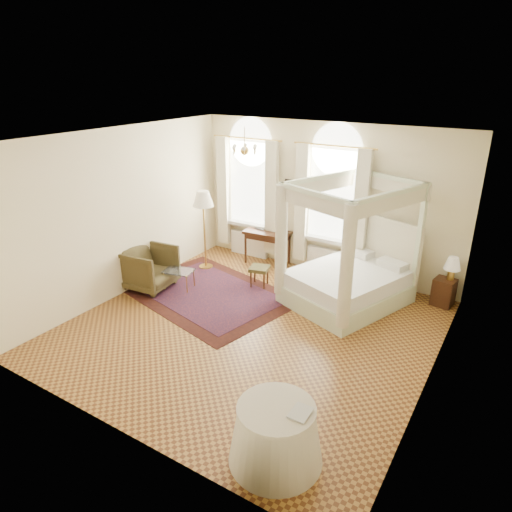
{
  "coord_description": "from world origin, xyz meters",
  "views": [
    {
      "loc": [
        3.78,
        -5.95,
        4.25
      ],
      "look_at": [
        -0.16,
        0.4,
        1.21
      ],
      "focal_mm": 32.0,
      "sensor_mm": 36.0,
      "label": 1
    }
  ],
  "objects": [
    {
      "name": "ground",
      "position": [
        0.0,
        0.0,
        0.0
      ],
      "size": [
        6.0,
        6.0,
        0.0
      ],
      "primitive_type": "plane",
      "color": "#A06E2E",
      "rests_on": "ground"
    },
    {
      "name": "room_walls",
      "position": [
        0.0,
        0.0,
        1.98
      ],
      "size": [
        6.0,
        6.0,
        6.0
      ],
      "color": "#FDE9C1",
      "rests_on": "ground"
    },
    {
      "name": "window_left",
      "position": [
        -1.9,
        2.87,
        1.49
      ],
      "size": [
        1.62,
        0.27,
        3.29
      ],
      "color": "white",
      "rests_on": "room_walls"
    },
    {
      "name": "window_right",
      "position": [
        0.2,
        2.87,
        1.49
      ],
      "size": [
        1.62,
        0.27,
        3.29
      ],
      "color": "white",
      "rests_on": "room_walls"
    },
    {
      "name": "chandelier",
      "position": [
        -0.9,
        1.2,
        2.91
      ],
      "size": [
        0.51,
        0.45,
        0.5
      ],
      "color": "#BD933F",
      "rests_on": "room_walls"
    },
    {
      "name": "wall_pictures",
      "position": [
        0.09,
        2.97,
        1.89
      ],
      "size": [
        2.54,
        0.03,
        0.39
      ],
      "color": "black",
      "rests_on": "room_walls"
    },
    {
      "name": "canopy_bed",
      "position": [
        1.04,
        1.81,
        0.54
      ],
      "size": [
        2.42,
        2.67,
        2.4
      ],
      "color": "beige",
      "rests_on": "ground"
    },
    {
      "name": "nightstand",
      "position": [
        2.7,
        2.7,
        0.27
      ],
      "size": [
        0.43,
        0.4,
        0.54
      ],
      "primitive_type": "cube",
      "rotation": [
        0.0,
        0.0,
        -0.16
      ],
      "color": "#3B1C10",
      "rests_on": "ground"
    },
    {
      "name": "nightstand_lamp",
      "position": [
        2.77,
        2.76,
        0.84
      ],
      "size": [
        0.31,
        0.31,
        0.45
      ],
      "color": "#BD933F",
      "rests_on": "nightstand"
    },
    {
      "name": "writing_desk",
      "position": [
        -1.27,
        2.7,
        0.68
      ],
      "size": [
        1.1,
        0.63,
        0.8
      ],
      "color": "#3B1C10",
      "rests_on": "ground"
    },
    {
      "name": "laptop",
      "position": [
        -1.48,
        2.78,
        0.81
      ],
      "size": [
        0.33,
        0.25,
        0.02
      ],
      "primitive_type": "imported",
      "rotation": [
        0.0,
        0.0,
        2.96
      ],
      "color": "black",
      "rests_on": "writing_desk"
    },
    {
      "name": "stool",
      "position": [
        -0.78,
        1.54,
        0.36
      ],
      "size": [
        0.47,
        0.47,
        0.44
      ],
      "color": "#4A4420",
      "rests_on": "ground"
    },
    {
      "name": "armchair",
      "position": [
        -2.7,
        0.27,
        0.44
      ],
      "size": [
        1.08,
        1.05,
        0.89
      ],
      "primitive_type": "imported",
      "rotation": [
        0.0,
        0.0,
        1.68
      ],
      "color": "#41361B",
      "rests_on": "ground"
    },
    {
      "name": "coffee_table",
      "position": [
        -2.14,
        0.56,
        0.37
      ],
      "size": [
        0.67,
        0.54,
        0.41
      ],
      "color": "white",
      "rests_on": "ground"
    },
    {
      "name": "floor_lamp",
      "position": [
        -2.35,
        1.73,
        1.55
      ],
      "size": [
        0.47,
        0.47,
        1.81
      ],
      "color": "#BD933F",
      "rests_on": "ground"
    },
    {
      "name": "oriental_rug",
      "position": [
        -1.47,
        0.66,
        0.01
      ],
      "size": [
        3.79,
        3.09,
        0.01
      ],
      "color": "#41180F",
      "rests_on": "ground"
    },
    {
      "name": "side_table",
      "position": [
        1.82,
        -2.35,
        0.37
      ],
      "size": [
        1.11,
        1.11,
        0.75
      ],
      "color": "beige",
      "rests_on": "ground"
    },
    {
      "name": "book",
      "position": [
        1.99,
        -2.31,
        0.77
      ],
      "size": [
        0.21,
        0.28,
        0.03
      ],
      "primitive_type": "imported",
      "rotation": [
        0.0,
        0.0,
        0.01
      ],
      "color": "black",
      "rests_on": "side_table"
    }
  ]
}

